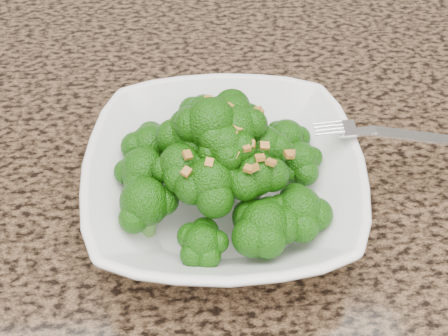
{
  "coord_description": "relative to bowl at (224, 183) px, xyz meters",
  "views": [
    {
      "loc": [
        0.06,
        0.06,
        1.32
      ],
      "look_at": [
        0.08,
        0.39,
        0.95
      ],
      "focal_mm": 45.0,
      "sensor_mm": 36.0,
      "label": 1
    }
  ],
  "objects": [
    {
      "name": "granite_counter",
      "position": [
        -0.08,
        -0.09,
        -0.05
      ],
      "size": [
        1.64,
        1.04,
        0.03
      ],
      "primitive_type": "cube",
      "color": "brown",
      "rests_on": "cabinet"
    },
    {
      "name": "bowl",
      "position": [
        0.0,
        0.0,
        0.0
      ],
      "size": [
        0.25,
        0.25,
        0.06
      ],
      "primitive_type": "imported",
      "rotation": [
        0.0,
        0.0,
        -0.03
      ],
      "color": "white",
      "rests_on": "granite_counter"
    },
    {
      "name": "broccoli_pile",
      "position": [
        0.0,
        0.0,
        0.07
      ],
      "size": [
        0.22,
        0.22,
        0.08
      ],
      "primitive_type": null,
      "color": "#1A5B0A",
      "rests_on": "bowl"
    },
    {
      "name": "garlic_topping",
      "position": [
        0.0,
        0.0,
        0.11
      ],
      "size": [
        0.13,
        0.13,
        0.01
      ],
      "primitive_type": null,
      "color": "#BB7C2D",
      "rests_on": "broccoli_pile"
    },
    {
      "name": "fork",
      "position": [
        0.13,
        0.02,
        0.04
      ],
      "size": [
        0.16,
        0.03,
        0.01
      ],
      "primitive_type": null,
      "rotation": [
        0.0,
        0.0,
        -0.01
      ],
      "color": "silver",
      "rests_on": "bowl"
    }
  ]
}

